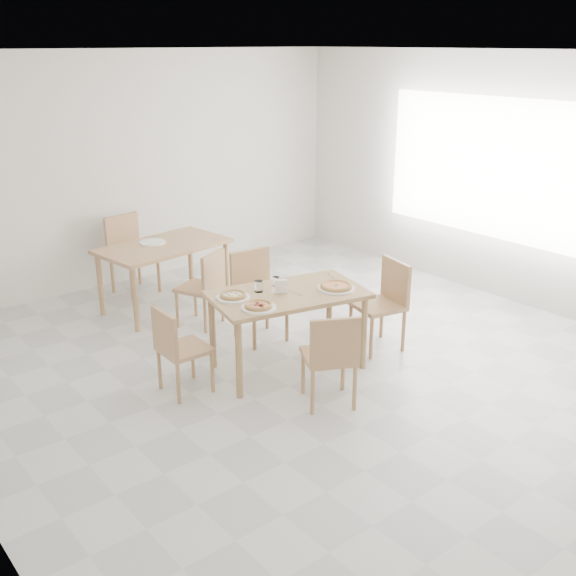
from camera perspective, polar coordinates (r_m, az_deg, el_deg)
room at (r=8.14m, az=17.56°, el=9.53°), size 7.28×7.00×7.00m
main_table at (r=6.09m, az=-0.00°, el=-1.19°), size 1.52×1.07×0.75m
chair_south at (r=5.52m, az=3.70°, el=-5.56°), size 0.56×0.56×0.84m
chair_north at (r=6.82m, az=-2.71°, el=-0.04°), size 0.49×0.49×0.90m
chair_west at (r=5.80m, az=-9.42°, el=-4.79°), size 0.40×0.40×0.79m
chair_east at (r=6.66m, az=8.23°, el=-0.85°), size 0.52×0.52×0.88m
plate_margherita at (r=6.15m, az=4.10°, el=-0.02°), size 0.34×0.34×0.02m
plate_mushroom at (r=5.94m, az=-4.66°, el=-0.80°), size 0.30×0.30×0.02m
plate_pepperoni at (r=5.69m, az=-2.51°, el=-1.69°), size 0.30×0.30×0.02m
pizza_margherita at (r=6.14m, az=4.11°, el=0.18°), size 0.29×0.29×0.03m
pizza_mushroom at (r=5.93m, az=-4.66°, el=-0.60°), size 0.26×0.26×0.03m
pizza_pepperoni at (r=5.68m, az=-2.51°, el=-1.47°), size 0.30×0.30×0.03m
tumbler_a at (r=6.07m, az=-2.52°, el=0.15°), size 0.08×0.08×0.10m
tumbler_b at (r=6.21m, az=-1.03°, el=0.56°), size 0.07×0.07×0.09m
napkin_holder at (r=6.01m, az=-0.59°, el=0.09°), size 0.13×0.11×0.13m
fork_a at (r=6.50m, az=3.66°, el=1.05°), size 0.08×0.17×0.01m
fork_b at (r=6.03m, az=0.66°, el=-0.45°), size 0.03×0.17×0.01m
second_table at (r=7.66m, az=-10.49°, el=3.02°), size 1.50×0.98×0.75m
chair_back_s at (r=7.14m, az=-7.02°, el=0.38°), size 0.54×0.54×0.83m
chair_back_n at (r=8.31m, az=-13.30°, el=3.30°), size 0.53×0.53×0.93m
plate_empty at (r=7.70m, az=-11.39°, el=3.81°), size 0.29×0.29×0.02m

